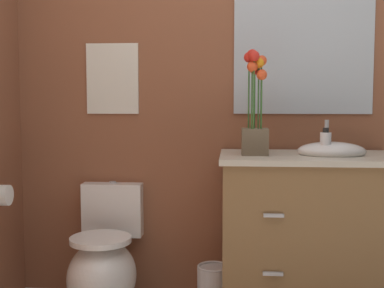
{
  "coord_description": "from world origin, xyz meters",
  "views": [
    {
      "loc": [
        -0.14,
        -1.63,
        1.19
      ],
      "look_at": [
        -0.36,
        1.13,
        0.95
      ],
      "focal_mm": 48.92,
      "sensor_mm": 36.0,
      "label": 1
    }
  ],
  "objects_px": {
    "toilet": "(104,266)",
    "soap_bottle": "(325,143)",
    "vanity_cabinet": "(307,234)",
    "flower_vase": "(255,114)",
    "wall_mirror": "(303,53)",
    "wall_poster": "(112,79)"
  },
  "relations": [
    {
      "from": "vanity_cabinet",
      "to": "wall_poster",
      "type": "relative_size",
      "value": 2.55
    },
    {
      "from": "flower_vase",
      "to": "soap_bottle",
      "type": "bearing_deg",
      "value": -4.69
    },
    {
      "from": "toilet",
      "to": "vanity_cabinet",
      "type": "relative_size",
      "value": 0.64
    },
    {
      "from": "vanity_cabinet",
      "to": "soap_bottle",
      "type": "relative_size",
      "value": 7.27
    },
    {
      "from": "vanity_cabinet",
      "to": "flower_vase",
      "type": "distance_m",
      "value": 0.71
    },
    {
      "from": "toilet",
      "to": "vanity_cabinet",
      "type": "height_order",
      "value": "vanity_cabinet"
    },
    {
      "from": "vanity_cabinet",
      "to": "wall_mirror",
      "type": "bearing_deg",
      "value": 90.51
    },
    {
      "from": "flower_vase",
      "to": "soap_bottle",
      "type": "height_order",
      "value": "flower_vase"
    },
    {
      "from": "toilet",
      "to": "flower_vase",
      "type": "relative_size",
      "value": 1.24
    },
    {
      "from": "toilet",
      "to": "wall_mirror",
      "type": "relative_size",
      "value": 0.86
    },
    {
      "from": "vanity_cabinet",
      "to": "wall_mirror",
      "type": "height_order",
      "value": "wall_mirror"
    },
    {
      "from": "soap_bottle",
      "to": "wall_mirror",
      "type": "distance_m",
      "value": 0.61
    },
    {
      "from": "toilet",
      "to": "wall_poster",
      "type": "distance_m",
      "value": 1.1
    },
    {
      "from": "vanity_cabinet",
      "to": "soap_bottle",
      "type": "distance_m",
      "value": 0.51
    },
    {
      "from": "toilet",
      "to": "soap_bottle",
      "type": "xyz_separation_m",
      "value": [
        1.2,
        -0.08,
        0.71
      ]
    },
    {
      "from": "flower_vase",
      "to": "wall_poster",
      "type": "xyz_separation_m",
      "value": [
        -0.84,
        0.32,
        0.2
      ]
    },
    {
      "from": "vanity_cabinet",
      "to": "wall_poster",
      "type": "distance_m",
      "value": 1.44
    },
    {
      "from": "soap_bottle",
      "to": "vanity_cabinet",
      "type": "bearing_deg",
      "value": 144.55
    },
    {
      "from": "vanity_cabinet",
      "to": "wall_mirror",
      "type": "relative_size",
      "value": 1.34
    },
    {
      "from": "toilet",
      "to": "wall_mirror",
      "type": "xyz_separation_m",
      "value": [
        1.13,
        0.27,
        1.21
      ]
    },
    {
      "from": "toilet",
      "to": "soap_bottle",
      "type": "distance_m",
      "value": 1.4
    },
    {
      "from": "vanity_cabinet",
      "to": "flower_vase",
      "type": "height_order",
      "value": "flower_vase"
    }
  ]
}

